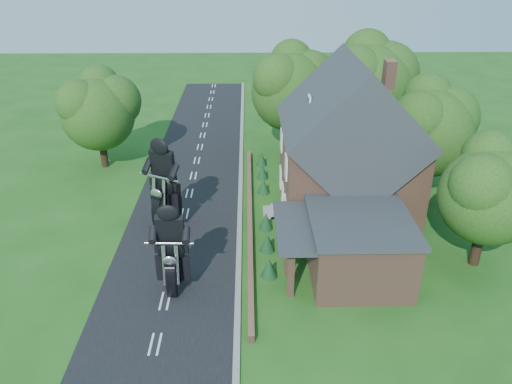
{
  "coord_description": "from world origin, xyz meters",
  "views": [
    {
      "loc": [
        4.21,
        -22.93,
        16.07
      ],
      "look_at": [
        4.68,
        3.55,
        2.8
      ],
      "focal_mm": 35.0,
      "sensor_mm": 36.0,
      "label": 1
    }
  ],
  "objects_px": {
    "house": "(348,152)",
    "motorcycle_lead": "(174,277)",
    "motorcycle_follow": "(167,213)",
    "garden_wall": "(250,218)",
    "annex": "(356,246)"
  },
  "relations": [
    {
      "from": "motorcycle_lead",
      "to": "motorcycle_follow",
      "type": "relative_size",
      "value": 0.84
    },
    {
      "from": "motorcycle_lead",
      "to": "garden_wall",
      "type": "bearing_deg",
      "value": -116.9
    },
    {
      "from": "motorcycle_lead",
      "to": "motorcycle_follow",
      "type": "distance_m",
      "value": 6.62
    },
    {
      "from": "garden_wall",
      "to": "motorcycle_lead",
      "type": "xyz_separation_m",
      "value": [
        -3.91,
        -7.0,
        0.55
      ]
    },
    {
      "from": "house",
      "to": "motorcycle_follow",
      "type": "bearing_deg",
      "value": -172.45
    },
    {
      "from": "motorcycle_follow",
      "to": "garden_wall",
      "type": "bearing_deg",
      "value": -147.21
    },
    {
      "from": "motorcycle_lead",
      "to": "motorcycle_follow",
      "type": "xyz_separation_m",
      "value": [
        -1.26,
        6.49,
        0.14
      ]
    },
    {
      "from": "house",
      "to": "motorcycle_lead",
      "type": "bearing_deg",
      "value": -141.63
    },
    {
      "from": "annex",
      "to": "motorcycle_follow",
      "type": "relative_size",
      "value": 3.69
    },
    {
      "from": "garden_wall",
      "to": "motorcycle_lead",
      "type": "relative_size",
      "value": 13.67
    },
    {
      "from": "annex",
      "to": "motorcycle_lead",
      "type": "relative_size",
      "value": 4.38
    },
    {
      "from": "house",
      "to": "motorcycle_lead",
      "type": "distance_m",
      "value": 13.38
    },
    {
      "from": "motorcycle_lead",
      "to": "motorcycle_follow",
      "type": "bearing_deg",
      "value": -76.7
    },
    {
      "from": "garden_wall",
      "to": "motorcycle_follow",
      "type": "height_order",
      "value": "motorcycle_follow"
    },
    {
      "from": "annex",
      "to": "motorcycle_lead",
      "type": "height_order",
      "value": "annex"
    }
  ]
}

